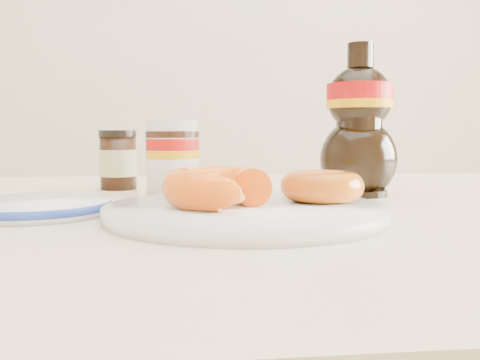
{
  "coord_description": "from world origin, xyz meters",
  "views": [
    {
      "loc": [
        -0.13,
        -0.54,
        0.84
      ],
      "look_at": [
        -0.07,
        0.03,
        0.79
      ],
      "focal_mm": 40.0,
      "sensor_mm": 36.0,
      "label": 1
    }
  ],
  "objects": [
    {
      "name": "syrup_bottle",
      "position": [
        0.11,
        0.17,
        0.85
      ],
      "size": [
        0.11,
        0.09,
        0.21
      ],
      "primitive_type": null,
      "rotation": [
        0.0,
        0.0,
        -0.02
      ],
      "color": "black",
      "rests_on": "dining_table"
    },
    {
      "name": "blue_rim_saucer",
      "position": [
        -0.28,
        0.04,
        0.76
      ],
      "size": [
        0.16,
        0.16,
        0.02
      ],
      "color": "white",
      "rests_on": "dining_table"
    },
    {
      "name": "nutella_jar",
      "position": [
        -0.14,
        0.2,
        0.81
      ],
      "size": [
        0.07,
        0.07,
        0.1
      ],
      "rotation": [
        0.0,
        0.0,
        0.16
      ],
      "color": "white",
      "rests_on": "dining_table"
    },
    {
      "name": "donut_whole",
      "position": [
        0.02,
        0.01,
        0.78
      ],
      "size": [
        0.09,
        0.09,
        0.03
      ],
      "primitive_type": "torus",
      "rotation": [
        0.0,
        0.0,
        0.05
      ],
      "color": "#B05C0B",
      "rests_on": "plate"
    },
    {
      "name": "donut_bitten",
      "position": [
        -0.09,
        -0.02,
        0.78
      ],
      "size": [
        0.13,
        0.13,
        0.04
      ],
      "primitive_type": "torus",
      "rotation": [
        0.0,
        0.0,
        -0.21
      ],
      "color": "orange",
      "rests_on": "plate"
    },
    {
      "name": "plate",
      "position": [
        -0.07,
        -0.02,
        0.76
      ],
      "size": [
        0.28,
        0.28,
        0.01
      ],
      "color": "white",
      "rests_on": "dining_table"
    },
    {
      "name": "dark_jar",
      "position": [
        -0.22,
        0.29,
        0.79
      ],
      "size": [
        0.06,
        0.06,
        0.09
      ],
      "rotation": [
        0.0,
        0.0,
        -0.36
      ],
      "color": "black",
      "rests_on": "dining_table"
    },
    {
      "name": "dining_table",
      "position": [
        0.0,
        0.1,
        0.67
      ],
      "size": [
        1.4,
        0.9,
        0.75
      ],
      "color": "beige",
      "rests_on": "ground"
    }
  ]
}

